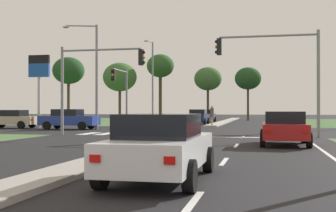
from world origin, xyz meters
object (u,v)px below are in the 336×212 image
(street_lamp_third, at_px, (152,77))
(treeline_near, at_px, (69,71))
(fuel_price_totem, at_px, (39,75))
(car_red_near, at_px, (284,128))
(car_white_sixth, at_px, (160,146))
(traffic_signal_near_left, at_px, (93,73))
(treeline_third, at_px, (160,67))
(car_blue_seventh, at_px, (69,119))
(car_beige_third, at_px, (12,119))
(treeline_second, at_px, (120,77))
(traffic_signal_far_left, at_px, (122,87))
(treeline_fourth, at_px, (208,79))
(pedestrian_at_median, at_px, (212,113))
(car_navy_fourth, at_px, (198,117))
(traffic_signal_near_right, at_px, (279,63))
(car_grey_fifth, at_px, (206,116))
(street_lamp_second, at_px, (93,70))
(treeline_fifth, at_px, (248,79))

(street_lamp_third, height_order, treeline_near, street_lamp_third)
(fuel_price_totem, relative_size, treeline_near, 0.64)
(car_red_near, relative_size, car_white_sixth, 0.93)
(traffic_signal_near_left, xyz_separation_m, treeline_third, (-4.58, 37.48, 3.99))
(car_white_sixth, height_order, car_blue_seventh, car_blue_seventh)
(car_red_near, bearing_deg, treeline_third, 110.10)
(car_beige_third, height_order, treeline_second, treeline_second)
(traffic_signal_far_left, xyz_separation_m, treeline_near, (-16.35, 24.32, 3.75))
(treeline_third, xyz_separation_m, treeline_fourth, (6.95, 0.25, -1.89))
(pedestrian_at_median, bearing_deg, treeline_fourth, 178.18)
(car_white_sixth, distance_m, fuel_price_totem, 28.65)
(car_navy_fourth, bearing_deg, treeline_near, -34.20)
(traffic_signal_near_right, relative_size, traffic_signal_far_left, 1.14)
(car_white_sixth, bearing_deg, car_red_near, 73.37)
(traffic_signal_near_left, bearing_deg, car_blue_seventh, 124.66)
(car_grey_fifth, relative_size, street_lamp_second, 0.51)
(car_navy_fourth, height_order, treeline_second, treeline_second)
(car_white_sixth, distance_m, treeline_second, 54.42)
(car_beige_third, bearing_deg, car_navy_fourth, -45.46)
(car_beige_third, relative_size, fuel_price_totem, 0.75)
(traffic_signal_near_right, bearing_deg, street_lamp_second, 153.22)
(car_blue_seventh, distance_m, fuel_price_totem, 4.78)
(car_red_near, xyz_separation_m, treeline_fourth, (-8.74, 43.16, 5.15))
(fuel_price_totem, xyz_separation_m, treeline_fifth, (15.87, 29.17, 1.42))
(street_lamp_second, bearing_deg, treeline_fourth, 80.46)
(pedestrian_at_median, bearing_deg, treeline_fifth, 163.91)
(car_beige_third, bearing_deg, car_grey_fifth, -33.07)
(car_beige_third, relative_size, street_lamp_third, 0.47)
(car_red_near, bearing_deg, traffic_signal_near_right, 90.22)
(car_navy_fourth, xyz_separation_m, treeline_second, (-13.39, 13.92, 5.38))
(car_red_near, height_order, pedestrian_at_median, pedestrian_at_median)
(car_beige_third, xyz_separation_m, car_blue_seventh, (5.55, -0.88, 0.03))
(fuel_price_totem, bearing_deg, car_white_sixth, -56.22)
(car_navy_fourth, relative_size, traffic_signal_near_right, 0.73)
(car_red_near, bearing_deg, car_grey_fifth, 102.91)
(traffic_signal_near_right, height_order, street_lamp_third, street_lamp_third)
(car_red_near, height_order, car_grey_fifth, car_grey_fifth)
(car_beige_third, height_order, treeline_near, treeline_near)
(car_white_sixth, xyz_separation_m, treeline_second, (-18.02, 51.06, 5.42))
(traffic_signal_far_left, height_order, treeline_fifth, treeline_fifth)
(car_red_near, height_order, car_blue_seventh, car_blue_seventh)
(traffic_signal_near_right, height_order, treeline_near, treeline_near)
(treeline_fourth, bearing_deg, fuel_price_totem, -108.74)
(car_blue_seventh, height_order, traffic_signal_near_left, traffic_signal_near_left)
(car_grey_fifth, bearing_deg, street_lamp_second, 74.33)
(treeline_fourth, bearing_deg, traffic_signal_near_right, -76.98)
(car_grey_fifth, relative_size, traffic_signal_near_right, 0.71)
(treeline_fifth, bearing_deg, traffic_signal_near_right, -85.31)
(car_red_near, bearing_deg, pedestrian_at_median, 105.33)
(pedestrian_at_median, bearing_deg, treeline_second, -152.54)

